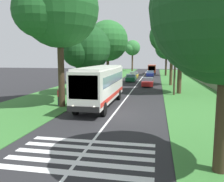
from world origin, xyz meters
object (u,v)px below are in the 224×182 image
trailing_car_0 (148,82)px  pedestrian (59,96)px  trailing_car_2 (134,75)px  roadside_tree_left_2 (132,48)px  roadside_tree_right_1 (180,35)px  roadside_tree_left_0 (59,11)px  roadside_tree_left_1 (107,42)px  trailing_car_1 (131,78)px  trailing_minibus_0 (152,68)px  trailing_car_3 (150,74)px  utility_pole (175,63)px  roadside_tree_right_3 (166,48)px  roadside_tree_right_2 (171,35)px  roadside_tree_left_3 (87,50)px  coach_bus (101,83)px

trailing_car_0 → pedestrian: size_ratio=2.54×
pedestrian → trailing_car_2: bearing=-7.3°
roadside_tree_left_2 → pedestrian: bearing=179.5°
trailing_car_2 → roadside_tree_right_1: (-21.31, -7.71, 6.64)m
roadside_tree_left_0 → roadside_tree_left_1: size_ratio=1.13×
trailing_car_1 → trailing_minibus_0: (23.04, -3.43, 0.88)m
roadside_tree_left_1 → trailing_car_3: bearing=-22.3°
roadside_tree_right_1 → utility_pole: roadside_tree_right_1 is taller
trailing_minibus_0 → roadside_tree_right_3: (-6.75, -3.49, 5.30)m
trailing_minibus_0 → roadside_tree_left_0: 48.88m
pedestrian → roadside_tree_right_2: bearing=-29.9°
roadside_tree_right_2 → roadside_tree_right_3: bearing=-0.0°
roadside_tree_left_0 → utility_pole: (8.89, -10.91, -4.83)m
roadside_tree_left_1 → roadside_tree_right_1: bearing=-131.6°
trailing_car_2 → trailing_car_3: 6.87m
roadside_tree_left_3 → roadside_tree_right_1: bearing=-79.5°
roadside_tree_right_3 → coach_bus: bearing=169.8°
coach_bus → pedestrian: 4.17m
roadside_tree_left_2 → roadside_tree_right_1: bearing=-167.4°
trailing_car_0 → roadside_tree_right_1: roadside_tree_right_1 is taller
roadside_tree_left_3 → pedestrian: bearing=177.3°
roadside_tree_left_2 → pedestrian: 60.43m
trailing_car_0 → utility_pole: 9.86m
trailing_car_3 → roadside_tree_left_0: bearing=169.2°
roadside_tree_left_0 → roadside_tree_left_1: 20.40m
roadside_tree_right_3 → utility_pole: roadside_tree_right_3 is taller
trailing_car_2 → roadside_tree_right_3: roadside_tree_right_3 is taller
trailing_car_1 → utility_pole: 17.63m
roadside_tree_left_0 → utility_pole: 14.87m
roadside_tree_left_2 → trailing_car_2: bearing=-173.1°
roadside_tree_right_3 → trailing_car_0: bearing=171.6°
trailing_car_1 → trailing_car_3: bearing=-14.3°
roadside_tree_right_2 → coach_bus: bearing=158.8°
trailing_car_2 → roadside_tree_left_0: bearing=173.2°
roadside_tree_right_2 → pedestrian: 23.43m
pedestrian → roadside_tree_right_3: bearing=-15.2°
trailing_minibus_0 → utility_pole: utility_pole is taller
trailing_car_2 → roadside_tree_left_1: size_ratio=0.39×
trailing_car_2 → roadside_tree_left_0: roadside_tree_left_0 is taller
pedestrian → trailing_minibus_0: bearing=-9.1°
coach_bus → roadside_tree_right_1: (9.34, -7.83, 5.16)m
trailing_car_3 → roadside_tree_right_1: 28.39m
roadside_tree_left_3 → utility_pole: bearing=-86.1°
roadside_tree_left_2 → roadside_tree_right_1: roadside_tree_right_1 is taller
trailing_car_0 → roadside_tree_right_1: bearing=-150.6°
trailing_car_0 → roadside_tree_left_3: size_ratio=0.50×
trailing_minibus_0 → roadside_tree_left_0: size_ratio=0.48×
pedestrian → roadside_tree_right_1: bearing=-49.2°
trailing_car_1 → roadside_tree_right_2: roadside_tree_right_2 is taller
roadside_tree_left_0 → roadside_tree_right_1: bearing=-48.1°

